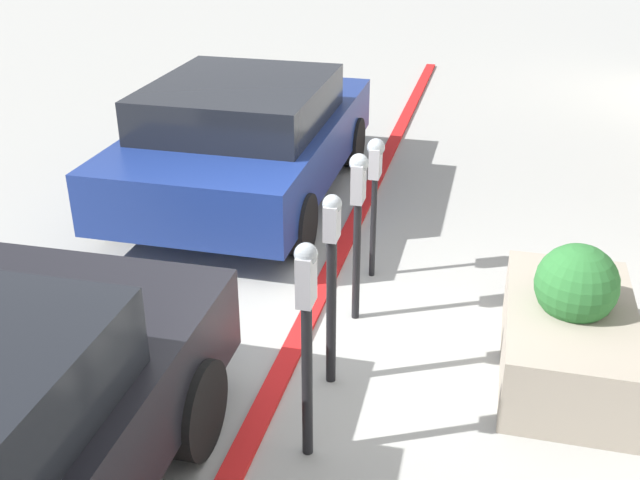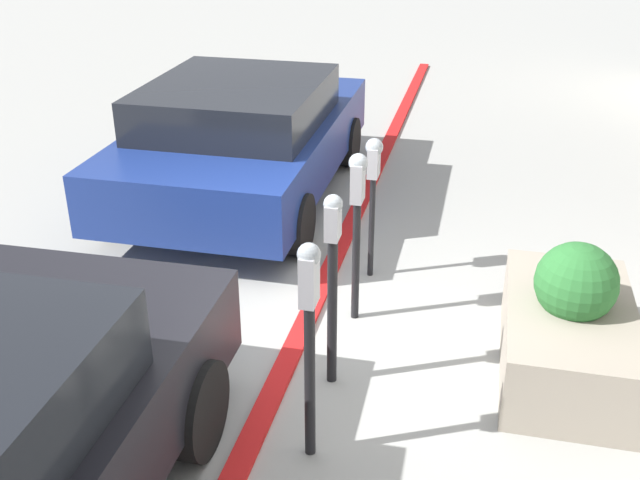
% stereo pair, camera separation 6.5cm
% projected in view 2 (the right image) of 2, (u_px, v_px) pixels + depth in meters
% --- Properties ---
extents(ground_plane, '(40.00, 40.00, 0.00)m').
position_uv_depth(ground_plane, '(308.00, 340.00, 5.90)').
color(ground_plane, '#999993').
extents(curb_strip, '(19.00, 0.16, 0.04)m').
position_uv_depth(curb_strip, '(299.00, 336.00, 5.90)').
color(curb_strip, red).
rests_on(curb_strip, ground_plane).
extents(parking_meter_nearest, '(0.16, 0.14, 1.48)m').
position_uv_depth(parking_meter_nearest, '(309.00, 319.00, 4.32)').
color(parking_meter_nearest, black).
rests_on(parking_meter_nearest, ground_plane).
extents(parking_meter_second, '(0.15, 0.13, 1.46)m').
position_uv_depth(parking_meter_second, '(333.00, 266.00, 5.02)').
color(parking_meter_second, black).
rests_on(parking_meter_second, ground_plane).
extents(parking_meter_middle, '(0.17, 0.15, 1.43)m').
position_uv_depth(parking_meter_middle, '(357.00, 204.00, 5.75)').
color(parking_meter_middle, black).
rests_on(parking_meter_middle, ground_plane).
extents(parking_meter_fourth, '(0.18, 0.15, 1.31)m').
position_uv_depth(parking_meter_fourth, '(373.00, 174.00, 6.41)').
color(parking_meter_fourth, black).
rests_on(parking_meter_fourth, ground_plane).
extents(planter_box, '(1.62, 0.89, 1.03)m').
position_uv_depth(planter_box, '(568.00, 328.00, 5.38)').
color(planter_box, gray).
rests_on(planter_box, ground_plane).
extents(parked_car_middle, '(4.00, 2.08, 1.35)m').
position_uv_depth(parked_car_middle, '(242.00, 137.00, 8.16)').
color(parked_car_middle, navy).
rests_on(parked_car_middle, ground_plane).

